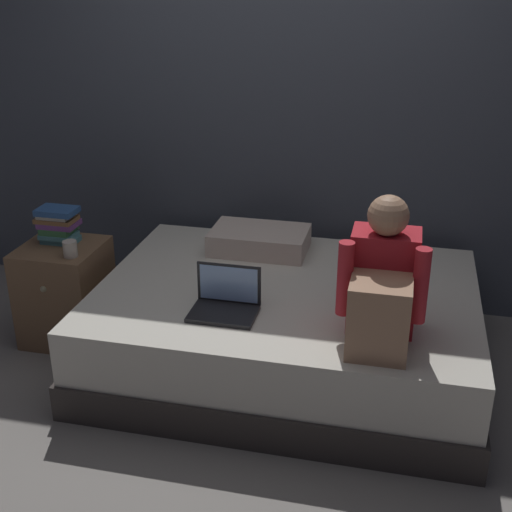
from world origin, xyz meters
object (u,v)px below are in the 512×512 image
(pillow, at_px, (259,240))
(mug, at_px, (70,249))
(person_sitting, at_px, (382,287))
(laptop, at_px, (226,301))
(bed, at_px, (286,327))
(nightstand, at_px, (66,292))
(book_stack, at_px, (58,224))

(pillow, relative_size, mug, 6.22)
(mug, bearing_deg, person_sitting, -10.54)
(laptop, bearing_deg, bed, 54.03)
(bed, distance_m, nightstand, 1.30)
(person_sitting, bearing_deg, book_stack, 165.07)
(person_sitting, height_order, book_stack, person_sitting)
(book_stack, bearing_deg, nightstand, -64.79)
(pillow, bearing_deg, mug, -148.94)
(person_sitting, relative_size, mug, 7.28)
(nightstand, bearing_deg, bed, -0.72)
(nightstand, relative_size, person_sitting, 0.88)
(person_sitting, relative_size, pillow, 1.17)
(laptop, bearing_deg, pillow, 90.68)
(bed, distance_m, mug, 1.24)
(laptop, distance_m, mug, 0.96)
(laptop, relative_size, pillow, 0.57)
(nightstand, bearing_deg, pillow, 22.46)
(bed, relative_size, mug, 22.22)
(nightstand, height_order, laptop, laptop)
(book_stack, relative_size, mug, 2.57)
(bed, bearing_deg, person_sitting, -39.74)
(nightstand, bearing_deg, mug, -42.69)
(bed, xyz_separation_m, pillow, (-0.25, 0.45, 0.30))
(bed, relative_size, laptop, 6.25)
(bed, distance_m, person_sitting, 0.81)
(bed, relative_size, nightstand, 3.47)
(pillow, xyz_separation_m, mug, (-0.92, -0.55, 0.08))
(laptop, xyz_separation_m, mug, (-0.93, 0.23, 0.09))
(bed, relative_size, person_sitting, 3.05)
(bed, xyz_separation_m, nightstand, (-1.30, 0.02, 0.05))
(laptop, bearing_deg, person_sitting, -6.27)
(nightstand, bearing_deg, book_stack, 115.21)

